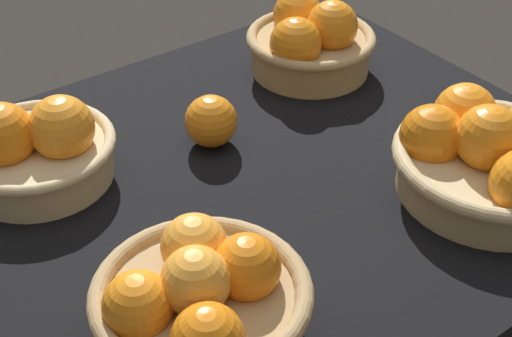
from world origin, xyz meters
TOP-DOWN VIEW (x-y plane):
  - market_tray at (0.00, 0.00)cm, footprint 84.00×72.00cm
  - basket_far_right at (21.33, 18.08)cm, footprint 22.16×22.16cm
  - basket_near_left at (-22.04, -17.71)cm, footprint 20.15×20.15cm
  - basket_near_right at (23.76, -16.34)cm, footprint 20.38×20.38cm
  - basket_far_left at (-20.74, 18.99)cm, footprint 25.28×25.28cm
  - loose_orange_front_gap at (1.64, -9.80)cm, footprint 7.17×7.17cm

SIDE VIEW (x-z plane):
  - market_tray at x=0.00cm, z-range 0.00..3.00cm
  - loose_orange_front_gap at x=1.64cm, z-range 3.00..10.17cm
  - basket_near_right at x=23.76cm, z-range 1.69..13.38cm
  - basket_far_left at x=-20.74cm, z-range 1.74..14.00cm
  - basket_near_left at x=-22.04cm, z-range 1.92..13.88cm
  - basket_far_right at x=21.33cm, z-range 2.08..13.83cm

